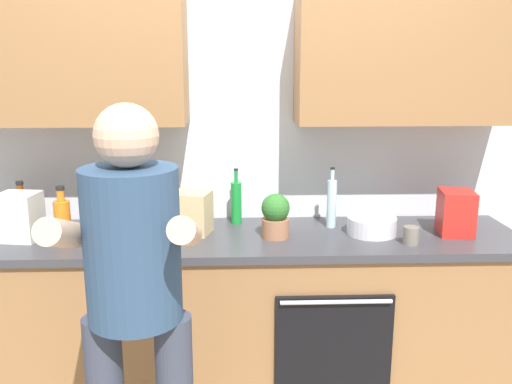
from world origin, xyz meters
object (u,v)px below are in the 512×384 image
Objects in this scene: bottle_soda at (236,202)px; knife_block at (99,209)px; bottle_hotsauce at (94,228)px; bottle_vinegar at (22,210)px; mixing_bowl at (372,226)px; bottle_syrup at (121,220)px; grocery_bag_produce at (20,217)px; bottle_juice at (63,220)px; person_standing at (135,290)px; grocery_bag_crisps at (456,212)px; bottle_water at (332,203)px; grocery_bag_bread at (189,213)px; cup_stoneware at (411,236)px; potted_herb at (276,216)px.

bottle_soda is 1.06× the size of knife_block.
bottle_soda is 0.76m from bottle_hotsauce.
bottle_vinegar is 1.84m from mixing_bowl.
grocery_bag_produce is (-0.49, -0.03, 0.03)m from bottle_syrup.
bottle_vinegar is (-1.13, -0.04, -0.02)m from bottle_soda.
bottle_juice is at bearing -160.25° from bottle_soda.
knife_block reaches higher than mixing_bowl.
person_standing reaches higher than grocery_bag_produce.
bottle_soda is 1.14m from grocery_bag_crisps.
mixing_bowl is (0.69, -0.22, -0.08)m from bottle_soda.
grocery_bag_crisps is at bearing -1.34° from mixing_bowl.
grocery_bag_bread is (-0.75, -0.07, -0.03)m from bottle_water.
bottle_syrup is 0.88× the size of grocery_bag_crisps.
bottle_syrup is (0.26, 0.09, -0.03)m from bottle_juice.
cup_stoneware is (1.21, 0.65, -0.02)m from person_standing.
knife_block is at bearing 169.77° from cup_stoneware.
bottle_syrup is 1.70m from grocery_bag_crisps.
bottle_juice is at bearing 163.73° from bottle_hotsauce.
knife_block is at bearing 173.01° from grocery_bag_bread.
grocery_bag_produce is at bearing -176.35° from bottle_syrup.
mixing_bowl is at bearing -34.46° from bottle_water.
cup_stoneware is at bearing -7.06° from bottle_syrup.
bottle_water reaches higher than mixing_bowl.
bottle_syrup is 0.17m from bottle_hotsauce.
bottle_soda is 1.09m from grocery_bag_produce.
potted_herb is 1.26m from grocery_bag_produce.
bottle_soda is 0.32m from potted_herb.
grocery_bag_produce is at bearing -158.86° from knife_block.
person_standing is 7.55× the size of grocery_bag_bread.
cup_stoneware is (0.84, -0.39, -0.08)m from bottle_soda.
bottle_hotsauce reaches higher than grocery_bag_bread.
grocery_bag_bread is at bearing 7.95° from bottle_syrup.
cup_stoneware is at bearing -10.23° from knife_block.
grocery_bag_crisps is 2.19m from grocery_bag_produce.
bottle_syrup is at bearing -37.62° from knife_block.
bottle_syrup reaches higher than cup_stoneware.
bottle_syrup is 0.89× the size of potted_herb.
bottle_water is (1.08, 0.12, 0.05)m from bottle_syrup.
grocery_bag_crisps is at bearing -12.70° from bottle_water.
bottle_water reaches higher than grocery_bag_produce.
bottle_juice is 1.13× the size of mixing_bowl.
knife_block is 1.27× the size of grocery_bag_crisps.
potted_herb is at bearing -52.28° from bottle_soda.
bottle_juice is 0.61m from grocery_bag_bread.
bottle_hotsauce is at bearing -16.27° from bottle_juice.
bottle_juice is 1.20× the size of grocery_bag_produce.
bottle_hotsauce is at bearing -174.56° from mixing_bowl.
grocery_bag_bread is at bearing 13.13° from bottle_juice.
grocery_bag_bread is 0.95× the size of grocery_bag_crisps.
bottle_syrup is at bearing 179.36° from grocery_bag_crisps.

